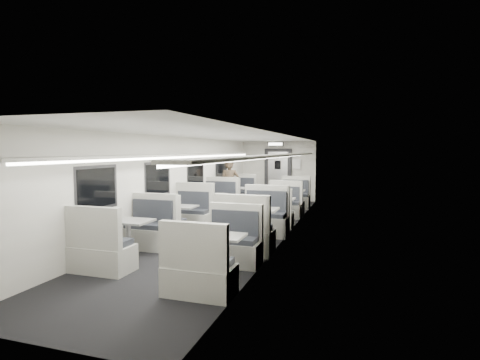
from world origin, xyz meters
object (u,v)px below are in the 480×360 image
Objects in this scene: booth_right_c at (256,225)px; booth_right_b at (280,209)px; booth_left_d at (128,239)px; passenger at (230,185)px; booth_left_b at (209,207)px; exit_sign at (276,144)px; booth_right_d at (218,256)px; booth_left_a at (234,198)px; booth_left_c at (179,220)px; vestibule_door at (278,175)px; booth_right_a at (291,200)px.

booth_right_b is at bearing 90.00° from booth_right_c.
booth_left_d is 1.22× the size of passenger.
booth_right_c is at bearing -76.58° from passenger.
exit_sign reaches higher than booth_left_b.
booth_right_c is 2.33m from booth_right_d.
booth_left_a is at bearing 138.18° from booth_right_b.
booth_left_c is 0.96× the size of booth_left_d.
booth_left_d is at bearing -96.77° from exit_sign.
booth_left_c is 1.04× the size of booth_right_b.
booth_left_d is 8.99m from vestibule_door.
booth_right_a is 2.11m from passenger.
vestibule_door is (-1.00, 4.44, 0.69)m from booth_right_b.
booth_right_d is at bearing -90.00° from booth_right_a.
exit_sign is at bearing 81.04° from booth_left_c.
booth_right_a is 3.01m from exit_sign.
vestibule_door reaches higher than booth_left_d.
booth_left_b is at bearing -104.58° from passenger.
booth_left_d is (0.00, -6.26, -0.01)m from booth_left_a.
passenger reaches higher than booth_right_a.
booth_right_d is (2.00, -2.58, -0.00)m from booth_left_c.
booth_left_c is at bearing -90.00° from booth_left_b.
booth_left_b is 2.96m from booth_right_c.
vestibule_door is at bearing 98.04° from booth_right_c.
exit_sign reaches higher than passenger.
booth_left_a is at bearing 90.00° from booth_left_b.
vestibule_door reaches higher than booth_left_c.
booth_right_c reaches higher than booth_left_a.
booth_left_b reaches higher than booth_left_d.
passenger reaches higher than booth_left_a.
booth_left_a is 2.68m from booth_right_b.
booth_right_c is at bearing -90.00° from booth_right_b.
booth_right_a is 0.99× the size of vestibule_door.
exit_sign is at bearing 83.23° from booth_left_d.
booth_right_a is (2.00, 0.06, -0.01)m from booth_left_a.
booth_left_c is 3.29× the size of exit_sign.
booth_right_a is at bearing -68.90° from vestibule_door.
booth_right_b is 1.13× the size of passenger.
booth_right_c is (2.00, 1.83, 0.02)m from booth_left_d.
booth_right_d is (0.00, -2.33, -0.04)m from booth_right_c.
booth_left_d is at bearing 166.01° from booth_right_d.
booth_right_c is 1.07× the size of vestibule_door.
exit_sign reaches higher than booth_left_c.
booth_left_b is at bearing -90.00° from booth_left_a.
passenger is (0.04, 1.71, 0.47)m from booth_left_b.
booth_left_a reaches higher than booth_right_b.
booth_left_a is at bearing -114.85° from exit_sign.
exit_sign reaches higher than booth_left_a.
booth_right_c is at bearing -81.37° from exit_sign.
vestibule_door reaches higher than passenger.
vestibule_door is at bearing 111.10° from booth_right_a.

